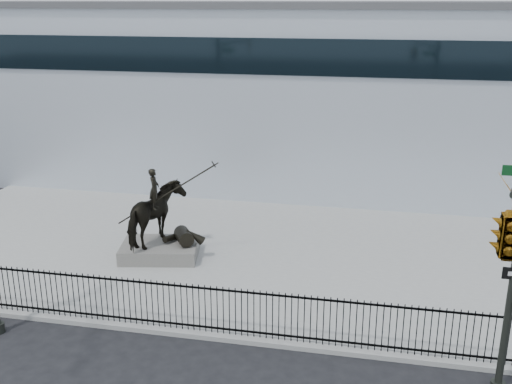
# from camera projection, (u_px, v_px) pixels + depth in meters

# --- Properties ---
(ground) EXTENTS (120.00, 120.00, 0.00)m
(ground) POSITION_uv_depth(u_px,v_px,m) (226.00, 364.00, 16.23)
(ground) COLOR black
(ground) RESTS_ON ground
(plaza) EXTENTS (30.00, 12.00, 0.15)m
(plaza) POSITION_uv_depth(u_px,v_px,m) (272.00, 257.00, 22.73)
(plaza) COLOR gray
(plaza) RESTS_ON ground
(building) EXTENTS (44.00, 14.00, 9.00)m
(building) POSITION_uv_depth(u_px,v_px,m) (313.00, 91.00, 33.48)
(building) COLOR silver
(building) RESTS_ON ground
(picket_fence) EXTENTS (22.10, 0.10, 1.50)m
(picket_fence) POSITION_uv_depth(u_px,v_px,m) (236.00, 312.00, 17.12)
(picket_fence) COLOR black
(picket_fence) RESTS_ON plaza
(statue_plinth) EXTENTS (3.14, 2.44, 0.53)m
(statue_plinth) POSITION_uv_depth(u_px,v_px,m) (160.00, 250.00, 22.53)
(statue_plinth) COLOR #5D5B55
(statue_plinth) RESTS_ON plaza
(equestrian_statue) EXTENTS (3.57, 2.56, 3.07)m
(equestrian_statue) POSITION_uv_depth(u_px,v_px,m) (160.00, 216.00, 22.11)
(equestrian_statue) COLOR black
(equestrian_statue) RESTS_ON statue_plinth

